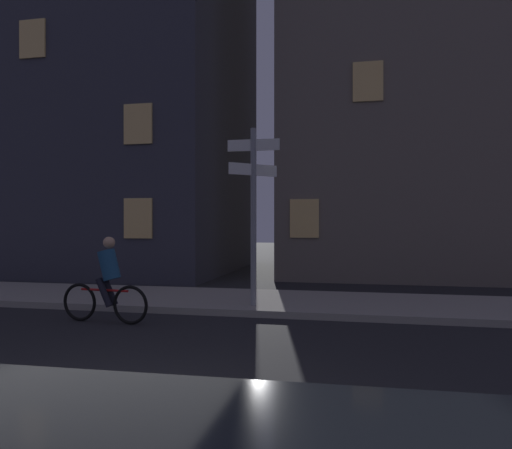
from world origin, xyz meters
TOP-DOWN VIEW (x-y plane):
  - ground_plane at (0.00, 0.00)m, footprint 80.00×80.00m
  - sidewalk_kerb at (0.00, 7.07)m, footprint 40.00×2.99m
  - signpost at (0.11, 6.17)m, footprint 1.11×0.86m
  - cyclist at (-2.33, 4.54)m, footprint 1.82×0.36m
  - building_left_block at (-7.73, 14.05)m, footprint 10.70×8.78m
  - building_right_block at (4.48, 15.35)m, footprint 9.60×8.19m

SIDE VIEW (x-z plane):
  - ground_plane at x=0.00m, z-range 0.00..0.00m
  - sidewalk_kerb at x=0.00m, z-range 0.00..0.14m
  - cyclist at x=-2.33m, z-range -0.06..1.55m
  - signpost at x=0.11m, z-range 0.43..4.14m
  - building_left_block at x=-7.73m, z-range 0.00..14.27m
  - building_right_block at x=4.48m, z-range 0.00..19.56m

